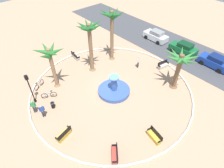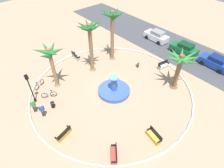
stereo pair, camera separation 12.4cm
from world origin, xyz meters
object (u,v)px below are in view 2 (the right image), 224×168
(palm_tree_far_side, at_px, (112,23))
(bicycle_red_frame, at_px, (39,84))
(bench_north, at_px, (63,135))
(parked_car_third, at_px, (215,62))
(trash_bin, at_px, (53,105))
(fountain, at_px, (114,90))
(bench_southwest, at_px, (76,57))
(lamppost, at_px, (30,86))
(bench_southeast, at_px, (163,66))
(parked_car_second, at_px, (184,49))
(bench_east, at_px, (154,137))
(palm_tree_by_curb, at_px, (50,57))
(bicycle_by_lamppost, at_px, (49,95))
(person_cyclist_photo, at_px, (33,106))
(palm_tree_mid_plaza, at_px, (90,35))
(person_pedestrian_stroll, at_px, (139,62))
(palm_tree_near_fountain, at_px, (180,63))
(parked_car_leftmost, at_px, (156,36))
(person_cyclist_helmet, at_px, (42,110))
(bench_west, at_px, (114,155))

(palm_tree_far_side, xyz_separation_m, bicycle_red_frame, (-1.12, -10.52, -4.93))
(bench_north, relative_size, parked_car_third, 0.41)
(trash_bin, bearing_deg, palm_tree_far_side, 104.68)
(fountain, distance_m, parked_car_third, 14.46)
(bench_southwest, xyz_separation_m, lamppost, (4.13, -8.00, 1.89))
(bench_southeast, relative_size, parked_car_second, 0.41)
(bench_east, height_order, bench_southwest, same)
(palm_tree_far_side, bearing_deg, bench_southeast, 30.56)
(trash_bin, xyz_separation_m, parked_car_second, (3.03, 19.75, 0.39))
(bench_east, bearing_deg, palm_tree_by_curb, -166.47)
(bicycle_by_lamppost, height_order, person_cyclist_photo, person_cyclist_photo)
(palm_tree_mid_plaza, bearing_deg, bicycle_red_frame, -101.63)
(bicycle_by_lamppost, relative_size, person_pedestrian_stroll, 0.91)
(palm_tree_near_fountain, relative_size, bench_southwest, 2.92)
(person_cyclist_photo, bearing_deg, trash_bin, 69.92)
(palm_tree_mid_plaza, xyz_separation_m, bicycle_by_lamppost, (0.93, -6.75, -4.69))
(trash_bin, relative_size, parked_car_third, 0.18)
(lamppost, relative_size, bicycle_by_lamppost, 2.46)
(palm_tree_by_curb, relative_size, parked_car_third, 1.32)
(palm_tree_mid_plaza, relative_size, bench_north, 3.96)
(palm_tree_by_curb, height_order, palm_tree_far_side, palm_tree_far_side)
(bench_southeast, xyz_separation_m, lamppost, (-5.44, -15.60, 1.89))
(bench_southeast, bearing_deg, lamppost, -109.21)
(palm_tree_far_side, height_order, lamppost, palm_tree_far_side)
(palm_tree_mid_plaza, relative_size, parked_car_leftmost, 1.65)
(bicycle_red_frame, distance_m, person_cyclist_helmet, 4.78)
(bicycle_red_frame, bearing_deg, palm_tree_by_curb, 57.43)
(lamppost, height_order, bicycle_red_frame, lamppost)
(person_pedestrian_stroll, height_order, parked_car_leftmost, person_pedestrian_stroll)
(lamppost, height_order, trash_bin, lamppost)
(fountain, bearing_deg, palm_tree_near_fountain, 56.20)
(palm_tree_near_fountain, xyz_separation_m, palm_tree_by_curb, (-9.41, -10.35, 0.49))
(bench_southeast, height_order, bicycle_red_frame, bench_southeast)
(bench_southeast, bearing_deg, bicycle_by_lamppost, -109.50)
(fountain, distance_m, bicycle_red_frame, 8.92)
(person_pedestrian_stroll, bearing_deg, bench_west, -55.56)
(bench_southwest, xyz_separation_m, bicycle_by_lamppost, (4.57, -6.51, 0.04))
(bicycle_by_lamppost, xyz_separation_m, person_cyclist_helmet, (2.13, -1.70, 0.55))
(palm_tree_mid_plaza, bearing_deg, person_cyclist_helmet, -70.09)
(lamppost, bearing_deg, bicycle_by_lamppost, 73.53)
(parked_car_second, bearing_deg, fountain, -92.09)
(bench_west, bearing_deg, palm_tree_far_side, 139.65)
(palm_tree_mid_plaza, bearing_deg, bench_southeast, 51.17)
(palm_tree_near_fountain, relative_size, bicycle_by_lamppost, 3.06)
(person_cyclist_helmet, xyz_separation_m, person_cyclist_photo, (-1.12, -0.41, 0.02))
(palm_tree_far_side, height_order, bicycle_by_lamppost, palm_tree_far_side)
(bench_west, height_order, bench_southwest, same)
(bench_east, height_order, trash_bin, bench_east)
(palm_tree_by_curb, bearing_deg, palm_tree_near_fountain, 47.71)
(person_cyclist_helmet, bearing_deg, person_cyclist_photo, -159.92)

